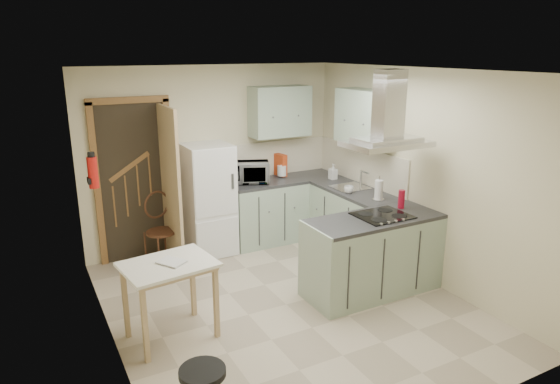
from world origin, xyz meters
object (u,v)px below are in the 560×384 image
extractor_hood (387,144)px  microwave (250,172)px  peninsula (373,255)px  drop_leaf_table (171,301)px  bentwood_chair (161,232)px  fridge (209,200)px

extractor_hood → microwave: (-0.69, 2.02, -0.68)m
peninsula → extractor_hood: size_ratio=1.72×
drop_leaf_table → bentwood_chair: bentwood_chair is taller
extractor_hood → drop_leaf_table: (-2.40, 0.15, -1.33)m
bentwood_chair → microwave: size_ratio=1.65×
drop_leaf_table → microwave: microwave is taller
fridge → extractor_hood: (1.32, -1.98, 0.97)m
drop_leaf_table → microwave: bearing=39.9°
peninsula → drop_leaf_table: size_ratio=1.87×
fridge → bentwood_chair: (-0.69, -0.07, -0.32)m
microwave → peninsula: bearing=-51.4°
fridge → peninsula: bearing=-58.3°
microwave → bentwood_chair: bearing=-153.1°
peninsula → microwave: microwave is taller
peninsula → drop_leaf_table: peninsula is taller
extractor_hood → fridge: bearing=123.8°
fridge → drop_leaf_table: fridge is taller
extractor_hood → microwave: bearing=108.9°
extractor_hood → peninsula: bearing=180.0°
fridge → bentwood_chair: fridge is taller
peninsula → drop_leaf_table: (-2.30, 0.15, -0.06)m
fridge → bentwood_chair: size_ratio=1.75×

